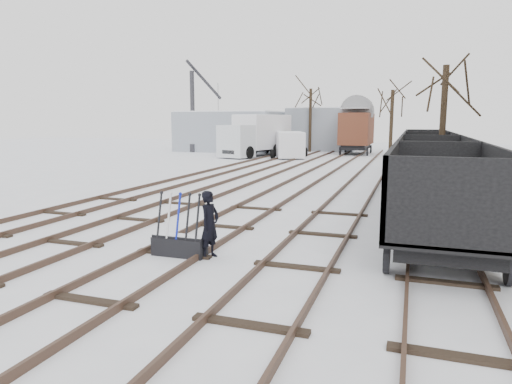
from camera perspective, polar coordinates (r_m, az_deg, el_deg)
ground at (r=11.13m, az=-10.23°, el=-7.77°), size 120.00×120.00×0.00m
tracks at (r=23.75m, az=6.01°, el=1.41°), size 13.90×52.00×0.16m
shed_left at (r=48.83m, az=-3.02°, el=7.63°), size 10.00×8.00×4.10m
shed_right at (r=50.15m, az=8.40°, el=7.81°), size 7.00×6.00×4.50m
ground_frame at (r=10.98m, az=-9.56°, el=-6.43°), size 1.30×0.42×1.49m
worker at (r=10.61m, az=-5.80°, el=-4.07°), size 0.48×0.64×1.58m
freight_wagon_a at (r=11.83m, az=22.23°, el=-2.44°), size 2.49×6.24×2.55m
freight_wagon_b at (r=18.15m, az=21.17°, el=1.39°), size 2.49×6.24×2.55m
freight_wagon_c at (r=24.51m, az=20.66°, el=3.24°), size 2.49×6.24×2.55m
freight_wagon_d at (r=30.89m, az=20.35°, el=4.32°), size 2.49×6.24×2.55m
box_van_wagon at (r=44.22m, az=12.48°, el=7.85°), size 3.00×5.60×4.25m
lorry at (r=40.66m, az=0.08°, el=7.15°), size 4.17×8.43×3.66m
panel_van at (r=39.27m, az=4.23°, el=5.98°), size 3.68×5.42×2.20m
crane at (r=47.54m, az=-7.77°, el=7.95°), size 2.28×5.44×9.11m
tree_near at (r=24.29m, az=22.29°, el=7.65°), size 0.30×0.30×5.80m
tree_far_left at (r=46.71m, az=6.79°, el=8.87°), size 0.30×0.30×6.29m
tree_far_right at (r=40.78m, az=16.55°, el=8.15°), size 0.30×0.30×5.70m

